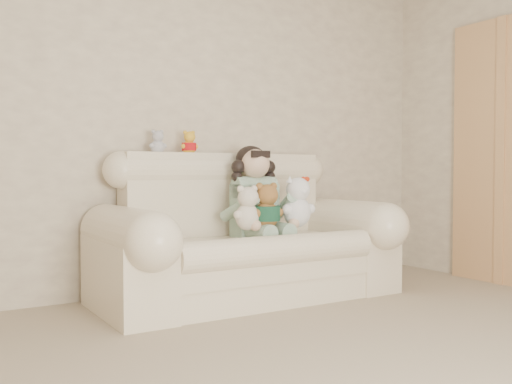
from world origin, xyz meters
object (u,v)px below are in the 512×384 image
(cream_teddy, at_px, (247,204))
(sofa, at_px, (249,225))
(brown_teddy, at_px, (267,202))
(seated_child, at_px, (254,190))
(white_cat, at_px, (297,197))

(cream_teddy, bearing_deg, sofa, 45.18)
(brown_teddy, bearing_deg, sofa, 90.13)
(seated_child, bearing_deg, cream_teddy, -130.06)
(brown_teddy, bearing_deg, seated_child, 60.56)
(sofa, bearing_deg, brown_teddy, -71.85)
(sofa, bearing_deg, cream_teddy, -123.49)
(seated_child, bearing_deg, brown_teddy, -100.59)
(sofa, height_order, seated_child, seated_child)
(sofa, relative_size, white_cat, 4.93)
(white_cat, bearing_deg, brown_teddy, 172.97)
(brown_teddy, height_order, cream_teddy, brown_teddy)
(sofa, xyz_separation_m, white_cat, (0.31, -0.15, 0.20))
(white_cat, distance_m, cream_teddy, 0.41)
(white_cat, relative_size, cream_teddy, 1.21)
(sofa, height_order, brown_teddy, sofa)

